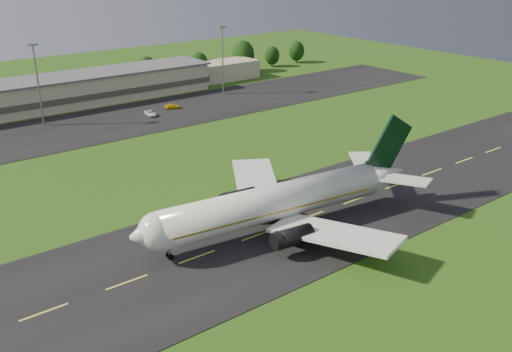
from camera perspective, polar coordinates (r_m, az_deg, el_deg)
ground at (r=83.22m, az=-5.89°, el=-8.10°), size 360.00×360.00×0.00m
taxiway at (r=83.20m, az=-5.89°, el=-8.07°), size 220.00×30.00×0.10m
apron at (r=145.02m, az=-21.29°, el=3.69°), size 260.00×30.00×0.10m
airliner at (r=88.80m, az=2.20°, el=-2.62°), size 51.18×41.86×15.57m
terminal at (r=168.24m, az=-21.92°, el=7.34°), size 145.00×16.00×8.40m
light_mast_centre at (r=150.85m, az=-21.06°, el=9.38°), size 2.40×1.20×20.35m
light_mast_east at (r=174.45m, az=-3.36°, el=12.25°), size 2.40×1.20×20.35m
tree_line at (r=183.29m, az=-16.25°, el=9.46°), size 193.48×9.10×11.11m
service_vehicle_c at (r=154.99m, az=-10.50°, el=6.19°), size 2.81×4.97×1.31m
service_vehicle_d at (r=161.08m, az=-8.31°, el=6.90°), size 4.73×3.36×1.27m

